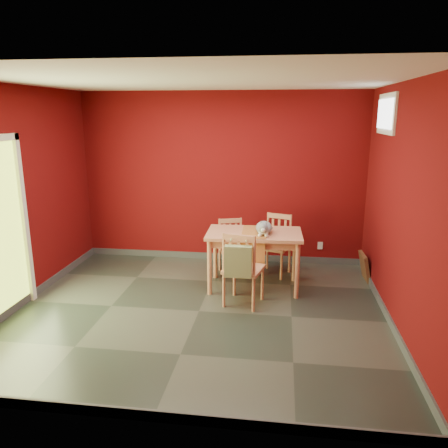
# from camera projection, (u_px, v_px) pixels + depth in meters

# --- Properties ---
(ground) EXTENTS (4.50, 4.50, 0.00)m
(ground) POSITION_uv_depth(u_px,v_px,m) (199.00, 311.00, 5.35)
(ground) COLOR #2D342D
(ground) RESTS_ON ground
(room_shell) EXTENTS (4.50, 4.50, 4.50)m
(room_shell) POSITION_uv_depth(u_px,v_px,m) (199.00, 307.00, 5.34)
(room_shell) COLOR #59090A
(room_shell) RESTS_ON ground
(window) EXTENTS (0.05, 0.90, 0.50)m
(window) POSITION_uv_depth(u_px,v_px,m) (386.00, 114.00, 5.45)
(window) COLOR white
(window) RESTS_ON room_shell
(outlet_plate) EXTENTS (0.08, 0.02, 0.12)m
(outlet_plate) POSITION_uv_depth(u_px,v_px,m) (320.00, 246.00, 6.98)
(outlet_plate) COLOR silver
(outlet_plate) RESTS_ON room_shell
(dining_table) EXTENTS (1.29, 0.78, 0.80)m
(dining_table) POSITION_uv_depth(u_px,v_px,m) (254.00, 239.00, 5.92)
(dining_table) COLOR tan
(dining_table) RESTS_ON ground
(table_runner) EXTENTS (0.35, 0.69, 0.35)m
(table_runner) POSITION_uv_depth(u_px,v_px,m) (254.00, 238.00, 5.80)
(table_runner) COLOR #A9602B
(table_runner) RESTS_ON dining_table
(chair_far_left) EXTENTS (0.48, 0.48, 0.82)m
(chair_far_left) POSITION_uv_depth(u_px,v_px,m) (232.00, 246.00, 6.55)
(chair_far_left) COLOR tan
(chair_far_left) RESTS_ON ground
(chair_far_right) EXTENTS (0.53, 0.53, 0.90)m
(chair_far_right) POSITION_uv_depth(u_px,v_px,m) (276.00, 244.00, 6.52)
(chair_far_right) COLOR tan
(chair_far_right) RESTS_ON ground
(chair_near) EXTENTS (0.54, 0.54, 0.96)m
(chair_near) POSITION_uv_depth(u_px,v_px,m) (243.00, 268.00, 5.42)
(chair_near) COLOR tan
(chair_near) RESTS_ON ground
(tote_bag) EXTENTS (0.32, 0.19, 0.45)m
(tote_bag) POSITION_uv_depth(u_px,v_px,m) (238.00, 261.00, 5.17)
(tote_bag) COLOR #84945F
(tote_bag) RESTS_ON chair_near
(cat) EXTENTS (0.25, 0.46, 0.23)m
(cat) POSITION_uv_depth(u_px,v_px,m) (264.00, 225.00, 5.81)
(cat) COLOR slate
(cat) RESTS_ON table_runner
(picture_frame) EXTENTS (0.15, 0.40, 0.39)m
(picture_frame) POSITION_uv_depth(u_px,v_px,m) (365.00, 267.00, 6.33)
(picture_frame) COLOR brown
(picture_frame) RESTS_ON ground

